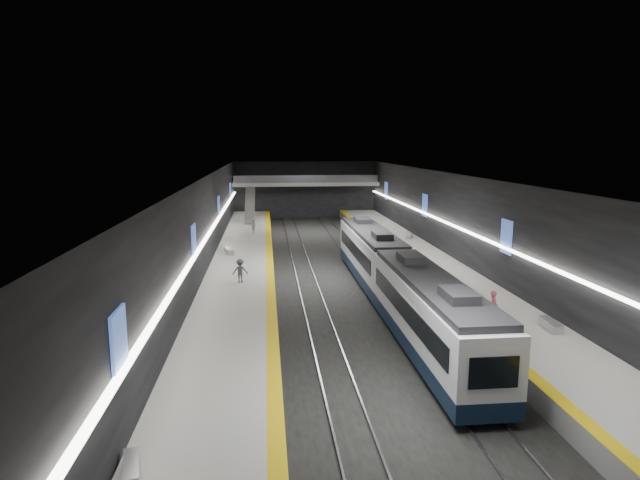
{
  "coord_description": "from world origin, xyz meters",
  "views": [
    {
      "loc": [
        -5.5,
        -40.59,
        10.41
      ],
      "look_at": [
        -0.9,
        4.76,
        2.2
      ],
      "focal_mm": 30.0,
      "sensor_mm": 36.0,
      "label": 1
    }
  ],
  "objects": [
    {
      "name": "platform_left",
      "position": [
        -7.5,
        0.0,
        0.5
      ],
      "size": [
        5.0,
        70.0,
        1.0
      ],
      "primitive_type": "cube",
      "color": "slate",
      "rests_on": "ground"
    },
    {
      "name": "wall_right",
      "position": [
        10.0,
        0.0,
        4.0
      ],
      "size": [
        0.04,
        70.0,
        8.0
      ],
      "primitive_type": "cube",
      "color": "black",
      "rests_on": "ground"
    },
    {
      "name": "passenger_right_a",
      "position": [
        6.4,
        -14.47,
        1.89
      ],
      "size": [
        0.55,
        0.72,
        1.77
      ],
      "primitive_type": "imported",
      "rotation": [
        0.0,
        0.0,
        1.37
      ],
      "color": "#BC465C",
      "rests_on": "platform_right"
    },
    {
      "name": "rails",
      "position": [
        -0.0,
        0.0,
        0.06
      ],
      "size": [
        6.52,
        70.0,
        0.12
      ],
      "color": "gray",
      "rests_on": "ground"
    },
    {
      "name": "mezzanine_bridge",
      "position": [
        0.0,
        32.93,
        5.04
      ],
      "size": [
        20.0,
        3.0,
        1.5
      ],
      "color": "gray",
      "rests_on": "wall_left"
    },
    {
      "name": "cove_light_left",
      "position": [
        -9.8,
        0.0,
        3.8
      ],
      "size": [
        0.25,
        68.6,
        0.12
      ],
      "primitive_type": "cube",
      "color": "white",
      "rests_on": "wall_left"
    },
    {
      "name": "bench_left_far",
      "position": [
        -8.77,
        5.53,
        1.24
      ],
      "size": [
        0.98,
        2.0,
        0.47
      ],
      "primitive_type": "cube",
      "rotation": [
        0.0,
        0.0,
        0.24
      ],
      "color": "#99999E",
      "rests_on": "platform_left"
    },
    {
      "name": "passenger_left_a",
      "position": [
        -6.87,
        15.22,
        1.82
      ],
      "size": [
        0.72,
        1.04,
        1.64
      ],
      "primitive_type": "imported",
      "rotation": [
        0.0,
        0.0,
        -1.94
      ],
      "color": "beige",
      "rests_on": "platform_left"
    },
    {
      "name": "cove_light_right",
      "position": [
        9.8,
        0.0,
        3.8
      ],
      "size": [
        0.25,
        68.6,
        0.12
      ],
      "primitive_type": "cube",
      "color": "white",
      "rests_on": "wall_right"
    },
    {
      "name": "wall_left",
      "position": [
        -10.0,
        0.0,
        4.0
      ],
      "size": [
        0.04,
        70.0,
        8.0
      ],
      "primitive_type": "cube",
      "color": "black",
      "rests_on": "ground"
    },
    {
      "name": "ceiling",
      "position": [
        0.0,
        0.0,
        8.0
      ],
      "size": [
        20.0,
        70.0,
        0.04
      ],
      "primitive_type": "cube",
      "rotation": [
        3.14,
        0.0,
        0.0
      ],
      "color": "beige",
      "rests_on": "wall_left"
    },
    {
      "name": "bench_left_near",
      "position": [
        -9.5,
        -26.16,
        1.2
      ],
      "size": [
        0.79,
        1.69,
        0.4
      ],
      "primitive_type": "cube",
      "rotation": [
        0.0,
        0.0,
        0.21
      ],
      "color": "#99999E",
      "rests_on": "platform_left"
    },
    {
      "name": "platform_right",
      "position": [
        7.5,
        0.0,
        0.5
      ],
      "size": [
        5.0,
        70.0,
        1.0
      ],
      "primitive_type": "cube",
      "color": "slate",
      "rests_on": "ground"
    },
    {
      "name": "tactile_strip_right",
      "position": [
        5.3,
        0.0,
        1.02
      ],
      "size": [
        0.6,
        70.0,
        0.02
      ],
      "primitive_type": "cube",
      "color": "gold",
      "rests_on": "platform_right"
    },
    {
      "name": "passenger_left_b",
      "position": [
        -7.35,
        -4.51,
        1.82
      ],
      "size": [
        1.07,
        0.62,
        1.64
      ],
      "primitive_type": "imported",
      "rotation": [
        0.0,
        0.0,
        3.15
      ],
      "color": "#43434B",
      "rests_on": "platform_left"
    },
    {
      "name": "ground",
      "position": [
        0.0,
        0.0,
        0.0
      ],
      "size": [
        70.0,
        70.0,
        0.0
      ],
      "primitive_type": "plane",
      "color": "black",
      "rests_on": "ground"
    },
    {
      "name": "wall_back",
      "position": [
        0.0,
        35.0,
        4.0
      ],
      "size": [
        20.0,
        0.04,
        8.0
      ],
      "primitive_type": "cube",
      "color": "black",
      "rests_on": "ground"
    },
    {
      "name": "train",
      "position": [
        2.5,
        -8.35,
        2.2
      ],
      "size": [
        2.69,
        30.04,
        3.6
      ],
      "color": "#0E1D35",
      "rests_on": "ground"
    },
    {
      "name": "escalator",
      "position": [
        -7.5,
        26.0,
        2.9
      ],
      "size": [
        1.2,
        7.5,
        3.92
      ],
      "primitive_type": "cube",
      "rotation": [
        0.44,
        0.0,
        0.0
      ],
      "color": "#99999E",
      "rests_on": "platform_left"
    },
    {
      "name": "tile_surface_right",
      "position": [
        7.5,
        0.0,
        1.01
      ],
      "size": [
        5.0,
        70.0,
        0.02
      ],
      "primitive_type": "cube",
      "color": "#A8A8A3",
      "rests_on": "platform_right"
    },
    {
      "name": "bench_right_far",
      "position": [
        8.88,
        11.52,
        1.2
      ],
      "size": [
        1.08,
        1.72,
        0.41
      ],
      "primitive_type": "cube",
      "rotation": [
        0.0,
        0.0,
        -0.4
      ],
      "color": "#99999E",
      "rests_on": "platform_right"
    },
    {
      "name": "tile_surface_left",
      "position": [
        -7.5,
        0.0,
        1.01
      ],
      "size": [
        5.0,
        70.0,
        0.02
      ],
      "primitive_type": "cube",
      "color": "#A8A8A3",
      "rests_on": "platform_left"
    },
    {
      "name": "ad_posters",
      "position": [
        -0.0,
        1.0,
        4.5
      ],
      "size": [
        19.94,
        53.5,
        2.2
      ],
      "color": "#3B59B1",
      "rests_on": "wall_left"
    },
    {
      "name": "tactile_strip_left",
      "position": [
        -5.3,
        0.0,
        1.02
      ],
      "size": [
        0.6,
        70.0,
        0.02
      ],
      "primitive_type": "cube",
      "color": "gold",
      "rests_on": "platform_left"
    },
    {
      "name": "bench_right_near",
      "position": [
        8.99,
        -15.63,
        1.22
      ],
      "size": [
        0.67,
        1.84,
        0.44
      ],
      "primitive_type": "cube",
      "rotation": [
        0.0,
        0.0,
        -0.09
      ],
      "color": "#99999E",
      "rests_on": "platform_right"
    }
  ]
}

